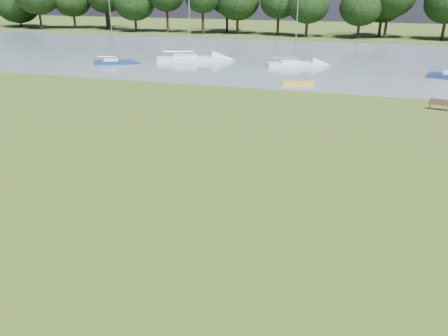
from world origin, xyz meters
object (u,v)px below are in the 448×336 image
(sailboat_4, at_px, (114,61))
(sailboat_5, at_px, (294,63))
(sailboat_1, at_px, (190,57))
(kayak, at_px, (298,83))
(riverbank_bench, at_px, (439,104))

(sailboat_4, height_order, sailboat_5, sailboat_5)
(sailboat_1, bearing_deg, kayak, -54.40)
(sailboat_1, xyz_separation_m, sailboat_4, (-8.24, -4.74, -0.10))
(sailboat_1, relative_size, sailboat_4, 1.25)
(kayak, xyz_separation_m, sailboat_5, (-1.99, 10.54, 0.29))
(kayak, height_order, sailboat_5, sailboat_5)
(kayak, bearing_deg, sailboat_4, 148.11)
(sailboat_1, xyz_separation_m, sailboat_5, (13.38, 0.21, -0.07))
(sailboat_4, distance_m, sailboat_5, 22.18)
(riverbank_bench, relative_size, sailboat_1, 0.17)
(riverbank_bench, bearing_deg, kayak, 165.91)
(kayak, bearing_deg, sailboat_5, 82.14)
(sailboat_4, bearing_deg, kayak, -37.00)
(kayak, xyz_separation_m, sailboat_1, (-15.37, 10.33, 0.36))
(sailboat_4, xyz_separation_m, sailboat_5, (21.62, 4.95, 0.04))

